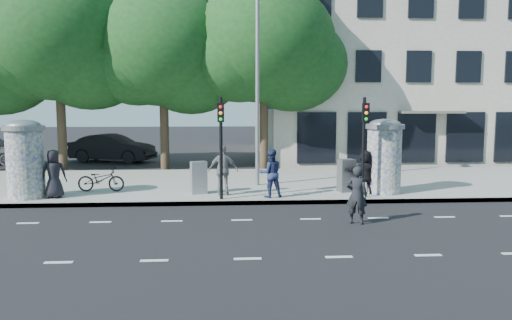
{
  "coord_description": "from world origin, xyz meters",
  "views": [
    {
      "loc": [
        -0.48,
        -12.65,
        3.35
      ],
      "look_at": [
        0.54,
        3.5,
        1.5
      ],
      "focal_mm": 35.0,
      "sensor_mm": 36.0,
      "label": 1
    }
  ],
  "objects": [
    {
      "name": "curb",
      "position": [
        0.0,
        3.55,
        0.07
      ],
      "size": [
        40.0,
        0.1,
        0.16
      ],
      "primitive_type": "cube",
      "color": "slate",
      "rests_on": "ground"
    },
    {
      "name": "ped_c",
      "position": [
        1.08,
        4.09,
        0.98
      ],
      "size": [
        0.89,
        0.74,
        1.66
      ],
      "primitive_type": "imported",
      "rotation": [
        0.0,
        0.0,
        3.3
      ],
      "color": "navy",
      "rests_on": "sidewalk"
    },
    {
      "name": "ped_a",
      "position": [
        -6.26,
        4.44,
        0.97
      ],
      "size": [
        0.9,
        0.68,
        1.65
      ],
      "primitive_type": "imported",
      "rotation": [
        0.0,
        0.0,
        3.35
      ],
      "color": "black",
      "rests_on": "sidewalk"
    },
    {
      "name": "building",
      "position": [
        12.0,
        19.99,
        5.99
      ],
      "size": [
        20.3,
        15.85,
        12.0
      ],
      "color": "#ADA191",
      "rests_on": "ground"
    },
    {
      "name": "man_road",
      "position": [
        3.18,
        0.79,
        0.81
      ],
      "size": [
        0.69,
        0.57,
        1.63
      ],
      "primitive_type": "imported",
      "rotation": [
        0.0,
        0.0,
        2.79
      ],
      "color": "black",
      "rests_on": "ground"
    },
    {
      "name": "ped_f",
      "position": [
        4.49,
        4.53,
        0.93
      ],
      "size": [
        1.49,
        0.65,
        1.56
      ],
      "primitive_type": "imported",
      "rotation": [
        0.0,
        0.0,
        3.05
      ],
      "color": "black",
      "rests_on": "sidewalk"
    },
    {
      "name": "tree_center",
      "position": [
        1.5,
        12.3,
        6.31
      ],
      "size": [
        7.0,
        7.0,
        9.3
      ],
      "color": "#38281C",
      "rests_on": "ground"
    },
    {
      "name": "cabinet_left",
      "position": [
        -1.41,
        4.96,
        0.72
      ],
      "size": [
        0.63,
        0.52,
        1.15
      ],
      "primitive_type": "cube",
      "rotation": [
        0.0,
        0.0,
        0.26
      ],
      "color": "gray",
      "rests_on": "sidewalk"
    },
    {
      "name": "cabinet_right",
      "position": [
        3.92,
        5.0,
        0.74
      ],
      "size": [
        0.65,
        0.54,
        1.18
      ],
      "primitive_type": "cube",
      "rotation": [
        0.0,
        0.0,
        0.26
      ],
      "color": "slate",
      "rests_on": "sidewalk"
    },
    {
      "name": "ad_column_right",
      "position": [
        5.2,
        4.7,
        1.54
      ],
      "size": [
        1.36,
        1.36,
        2.65
      ],
      "color": "beige",
      "rests_on": "sidewalk"
    },
    {
      "name": "car_mid",
      "position": [
        -6.9,
        16.24,
        0.79
      ],
      "size": [
        2.9,
        5.08,
        1.58
      ],
      "primitive_type": "imported",
      "rotation": [
        0.0,
        0.0,
        1.3
      ],
      "color": "black",
      "rests_on": "ground"
    },
    {
      "name": "tree_near_left",
      "position": [
        -3.5,
        12.7,
        6.06
      ],
      "size": [
        6.8,
        6.8,
        8.97
      ],
      "color": "#38281C",
      "rests_on": "ground"
    },
    {
      "name": "bicycle",
      "position": [
        -4.98,
        5.6,
        0.59
      ],
      "size": [
        0.69,
        1.72,
        0.89
      ],
      "primitive_type": "imported",
      "rotation": [
        0.0,
        0.0,
        1.51
      ],
      "color": "black",
      "rests_on": "sidewalk"
    },
    {
      "name": "lane_dash_near",
      "position": [
        0.0,
        -2.2,
        0.0
      ],
      "size": [
        32.0,
        0.12,
        0.01
      ],
      "primitive_type": "cube",
      "color": "silver",
      "rests_on": "ground"
    },
    {
      "name": "lane_dash_far",
      "position": [
        0.0,
        1.4,
        0.0
      ],
      "size": [
        32.0,
        0.12,
        0.01
      ],
      "primitive_type": "cube",
      "color": "silver",
      "rests_on": "ground"
    },
    {
      "name": "sidewalk",
      "position": [
        0.0,
        7.5,
        0.07
      ],
      "size": [
        40.0,
        8.0,
        0.15
      ],
      "primitive_type": "cube",
      "color": "gray",
      "rests_on": "ground"
    },
    {
      "name": "ad_column_left",
      "position": [
        -7.2,
        4.5,
        1.54
      ],
      "size": [
        1.36,
        1.36,
        2.65
      ],
      "color": "beige",
      "rests_on": "sidewalk"
    },
    {
      "name": "ground",
      "position": [
        0.0,
        0.0,
        0.0
      ],
      "size": [
        120.0,
        120.0,
        0.0
      ],
      "primitive_type": "plane",
      "color": "black",
      "rests_on": "ground"
    },
    {
      "name": "tree_mid_left",
      "position": [
        -8.5,
        12.5,
        6.5
      ],
      "size": [
        7.2,
        7.2,
        9.57
      ],
      "color": "#38281C",
      "rests_on": "ground"
    },
    {
      "name": "traffic_pole_far",
      "position": [
        4.2,
        3.79,
        2.23
      ],
      "size": [
        0.22,
        0.31,
        3.4
      ],
      "color": "black",
      "rests_on": "sidewalk"
    },
    {
      "name": "ped_e",
      "position": [
        -0.53,
        4.6,
        1.03
      ],
      "size": [
        1.05,
        0.64,
        1.75
      ],
      "primitive_type": "imported",
      "rotation": [
        0.0,
        0.0,
        3.09
      ],
      "color": "slate",
      "rests_on": "sidewalk"
    },
    {
      "name": "street_lamp",
      "position": [
        0.8,
        6.63,
        4.79
      ],
      "size": [
        0.25,
        0.93,
        8.0
      ],
      "color": "slate",
      "rests_on": "sidewalk"
    },
    {
      "name": "traffic_pole_near",
      "position": [
        -0.6,
        3.79,
        2.23
      ],
      "size": [
        0.22,
        0.31,
        3.4
      ],
      "color": "black",
      "rests_on": "sidewalk"
    }
  ]
}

